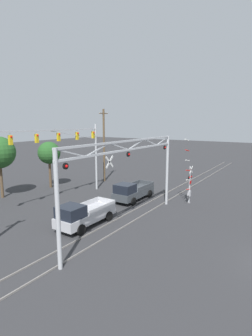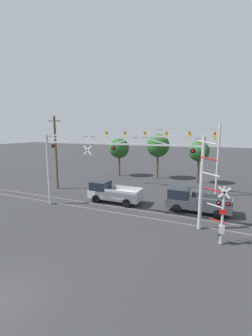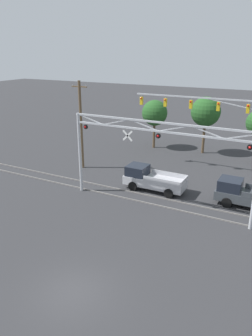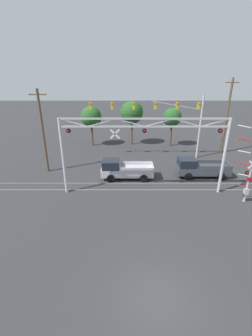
% 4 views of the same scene
% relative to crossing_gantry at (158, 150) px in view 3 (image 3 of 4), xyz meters
% --- Properties ---
extents(ground_plane, '(200.00, 200.00, 0.00)m').
position_rel_crossing_gantry_xyz_m(ground_plane, '(0.01, -11.22, -4.86)').
color(ground_plane, '#303033').
extents(rail_track_near, '(80.00, 0.08, 0.10)m').
position_rel_crossing_gantry_xyz_m(rail_track_near, '(0.01, 0.28, -4.81)').
color(rail_track_near, gray).
rests_on(rail_track_near, ground_plane).
extents(rail_track_far, '(80.00, 0.08, 0.10)m').
position_rel_crossing_gantry_xyz_m(rail_track_far, '(0.01, 1.72, -4.81)').
color(rail_track_far, gray).
rests_on(rail_track_far, ground_plane).
extents(crossing_gantry, '(14.83, 0.29, 7.06)m').
position_rel_crossing_gantry_xyz_m(crossing_gantry, '(0.00, 0.00, 0.00)').
color(crossing_gantry, '#B7BABF').
rests_on(crossing_gantry, ground_plane).
extents(traffic_signal_span, '(14.81, 0.39, 8.20)m').
position_rel_crossing_gantry_xyz_m(traffic_signal_span, '(3.69, 10.00, 1.14)').
color(traffic_signal_span, '#B7BABF').
rests_on(traffic_signal_span, ground_plane).
extents(pickup_truck_lead, '(5.56, 2.26, 2.09)m').
position_rel_crossing_gantry_xyz_m(pickup_truck_lead, '(-1.83, 3.18, -3.87)').
color(pickup_truck_lead, '#B7B7BC').
rests_on(pickup_truck_lead, ground_plane).
extents(pickup_truck_following, '(5.67, 2.26, 2.09)m').
position_rel_crossing_gantry_xyz_m(pickup_truck_following, '(6.44, 3.66, -3.87)').
color(pickup_truck_following, '#3D4247').
rests_on(pickup_truck_following, ground_plane).
extents(utility_pole_left, '(1.80, 0.28, 9.18)m').
position_rel_crossing_gantry_xyz_m(utility_pole_left, '(-10.71, 5.16, -0.12)').
color(utility_pole_left, brown).
rests_on(utility_pole_left, ground_plane).
extents(background_tree_far_left_verge, '(3.22, 3.22, 6.16)m').
position_rel_crossing_gantry_xyz_m(background_tree_far_left_verge, '(-6.96, 15.84, -0.34)').
color(background_tree_far_left_verge, brown).
rests_on(background_tree_far_left_verge, ground_plane).
extents(background_tree_far_right_verge, '(3.52, 3.52, 6.88)m').
position_rel_crossing_gantry_xyz_m(background_tree_far_right_verge, '(-0.67, 16.47, 0.23)').
color(background_tree_far_right_verge, brown).
rests_on(background_tree_far_right_verge, ground_plane).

